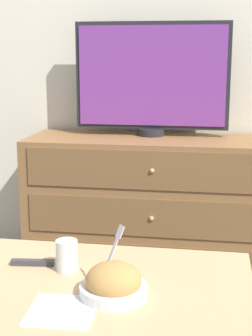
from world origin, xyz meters
The scene contains 9 objects.
ground_plane centered at (0.00, 0.00, 0.00)m, with size 12.00×12.00×0.00m, color #56514C.
wall_back centered at (0.00, 0.03, 1.30)m, with size 12.00×0.05×2.60m.
dresser centered at (-0.06, -0.25, 0.35)m, with size 1.34×0.46×0.71m.
tv centered at (-0.10, -0.16, 1.01)m, with size 0.80×0.14×0.58m.
coffee_table centered at (-0.10, -1.47, 0.41)m, with size 0.88×0.64×0.48m.
takeout_bowl centered at (-0.05, -1.53, 0.51)m, with size 0.19×0.19×0.19m.
drink_cup centered at (-0.23, -1.38, 0.52)m, with size 0.07×0.07×0.10m.
napkin centered at (-0.17, -1.64, 0.48)m, with size 0.18×0.18×0.00m.
remote_control centered at (-0.35, -1.36, 0.48)m, with size 0.14×0.04×0.02m.
Camera 1 is at (0.19, -2.83, 1.14)m, focal length 55.00 mm.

